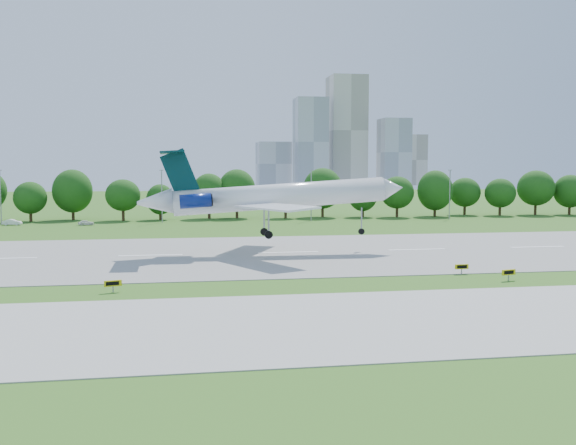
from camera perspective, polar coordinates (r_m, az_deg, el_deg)
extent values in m
plane|color=#306019|center=(70.74, 3.38, -5.33)|extent=(600.00, 600.00, 0.00)
cube|color=gray|center=(95.00, 0.04, -2.69)|extent=(400.00, 45.00, 0.08)
cube|color=#ADADA8|center=(53.70, 7.67, -8.59)|extent=(400.00, 23.00, 0.08)
cylinder|color=#382314|center=(160.32, -11.02, 0.91)|extent=(0.70, 0.70, 3.60)
sphere|color=#194010|center=(160.09, -11.04, 2.48)|extent=(8.40, 8.40, 8.40)
cylinder|color=#382314|center=(164.14, 3.08, 1.08)|extent=(0.70, 0.70, 3.60)
sphere|color=#194010|center=(163.91, 3.09, 2.62)|extent=(8.40, 8.40, 8.40)
cylinder|color=#382314|center=(177.14, 15.82, 1.18)|extent=(0.70, 0.70, 3.60)
sphere|color=#194010|center=(176.93, 15.86, 2.60)|extent=(8.40, 8.40, 8.40)
cylinder|color=gray|center=(155.17, -24.18, 2.00)|extent=(0.24, 0.24, 12.00)
cube|color=gray|center=(155.03, -24.26, 4.26)|extent=(0.90, 0.25, 0.18)
cylinder|color=gray|center=(150.11, -11.15, 2.25)|extent=(0.24, 0.24, 12.00)
cube|color=gray|center=(149.98, -11.18, 4.58)|extent=(0.90, 0.25, 0.18)
cylinder|color=gray|center=(153.10, 2.07, 2.39)|extent=(0.24, 0.24, 12.00)
cube|color=gray|center=(152.97, 2.08, 4.67)|extent=(0.90, 0.25, 0.18)
cylinder|color=gray|center=(163.70, 14.18, 2.40)|extent=(0.24, 0.24, 12.00)
cube|color=gray|center=(163.58, 14.22, 4.54)|extent=(0.90, 0.25, 0.18)
cube|color=#B2B2B7|center=(457.33, 2.02, 7.13)|extent=(22.00, 22.00, 62.00)
cube|color=beige|center=(479.12, 5.22, 8.08)|extent=(26.00, 26.00, 80.00)
cube|color=#B2B2B7|center=(467.91, 9.40, 6.15)|extent=(20.00, 20.00, 48.00)
cube|color=beige|center=(499.07, 10.98, 5.47)|extent=(18.00, 18.00, 38.00)
cube|color=#B2B2B7|center=(477.71, -1.30, 5.23)|extent=(24.00, 24.00, 32.00)
cylinder|color=white|center=(94.08, -0.70, 2.36)|extent=(31.30, 4.12, 5.53)
cone|color=white|center=(98.38, 9.24, 3.02)|extent=(3.59, 3.68, 3.82)
cone|color=white|center=(92.82, -11.74, 1.80)|extent=(5.24, 3.71, 3.92)
cube|color=white|center=(86.69, -1.11, 1.39)|extent=(10.55, 14.38, 0.58)
cube|color=white|center=(101.01, -2.43, 1.87)|extent=(10.23, 14.41, 0.58)
cube|color=#042D33|center=(92.68, -9.60, 4.36)|extent=(5.56, 0.61, 7.08)
cube|color=#042D33|center=(92.70, -10.27, 6.17)|extent=(3.48, 9.89, 0.43)
cylinder|color=navy|center=(90.14, -8.23, 1.92)|extent=(4.49, 2.04, 2.23)
cylinder|color=navy|center=(95.52, -8.35, 2.07)|extent=(4.49, 2.04, 2.23)
cylinder|color=gray|center=(97.15, 6.55, 0.26)|extent=(0.21, 0.21, 3.63)
cylinder|color=black|center=(97.31, 6.54, -0.80)|extent=(0.94, 0.33, 0.93)
cylinder|color=gray|center=(91.73, -1.73, 0.02)|extent=(0.25, 0.25, 3.63)
cylinder|color=black|center=(91.90, -1.73, -1.10)|extent=(1.15, 0.48, 1.14)
cylinder|color=gray|center=(96.23, -2.14, 0.25)|extent=(0.25, 0.25, 3.63)
cylinder|color=black|center=(96.39, -2.14, -0.83)|extent=(1.15, 0.48, 1.14)
cube|color=gray|center=(67.23, -15.29, -5.70)|extent=(0.14, 0.14, 0.76)
cube|color=#DEC20B|center=(67.13, -15.30, -5.24)|extent=(1.73, 0.67, 0.60)
cube|color=black|center=(67.01, -15.28, -5.25)|extent=(1.27, 0.38, 0.38)
cube|color=gray|center=(75.66, 19.01, -4.62)|extent=(0.14, 0.14, 0.78)
cube|color=#DEC20B|center=(75.57, 19.02, -4.20)|extent=(1.78, 0.62, 0.61)
cube|color=black|center=(75.48, 19.09, -4.21)|extent=(1.31, 0.34, 0.39)
cube|color=gray|center=(78.75, 15.18, -4.18)|extent=(0.11, 0.11, 0.73)
cube|color=#DEC20B|center=(78.67, 15.18, -3.81)|extent=(1.67, 0.23, 0.57)
cube|color=black|center=(78.57, 15.22, -3.82)|extent=(1.25, 0.06, 0.36)
imported|color=white|center=(154.11, -23.31, 0.02)|extent=(4.03, 1.64, 1.30)
imported|color=white|center=(148.01, -17.52, -0.02)|extent=(3.60, 2.11, 1.15)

